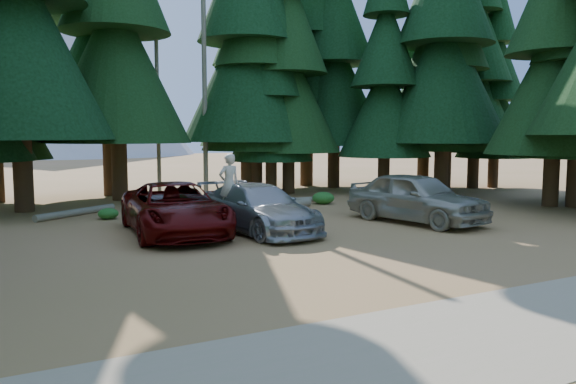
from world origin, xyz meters
The scene contains 20 objects.
ground centered at (0.00, 0.00, 0.00)m, with size 160.00×160.00×0.00m, color olive.
gravel_strip centered at (0.00, -6.50, 0.01)m, with size 26.00×3.50×0.01m, color tan.
forest_belt_north centered at (0.00, 15.00, 0.00)m, with size 36.00×7.00×22.00m, color black, non-canonical shape.
snag_front centered at (0.80, 14.50, 6.00)m, with size 0.24×0.24×12.00m, color slate.
snag_back centered at (-1.20, 16.00, 5.00)m, with size 0.20×0.20×10.00m, color slate.
mountain_peak centered at (-2.59, 88.23, 12.71)m, with size 48.00×50.00×28.00m.
red_pickup centered at (-3.67, 4.63, 0.83)m, with size 2.74×5.94×1.65m, color #550707.
silver_minivan_center centered at (-1.12, 3.81, 0.78)m, with size 2.18×5.36×1.56m, color #A0A3A8.
silver_minivan_right centered at (4.75, 3.00, 0.91)m, with size 2.16×5.37×1.83m, color #ACA898.
frisbee_player centered at (-1.87, 4.50, 1.56)m, with size 0.78×0.56×1.98m.
log_left centered at (-5.93, 10.46, 0.14)m, with size 0.28×0.28×3.87m, color slate.
log_mid centered at (4.23, 10.26, 0.12)m, with size 0.24×0.24×2.90m, color slate.
log_right centered at (1.17, 7.67, 0.17)m, with size 0.35×0.35×5.40m, color slate.
shrub_far_left centered at (-4.98, 8.98, 0.21)m, with size 0.76×0.76×0.42m, color #1C5E20.
shrub_left centered at (-2.25, 9.99, 0.19)m, with size 0.70×0.70×0.39m, color #1C5E20.
shrub_center_left centered at (0.02, 7.67, 0.29)m, with size 1.05×1.05×0.58m, color #1C5E20.
shrub_center_right centered at (1.48, 10.00, 0.22)m, with size 0.82×0.82×0.45m, color #1C5E20.
shrub_right centered at (5.77, 6.49, 0.33)m, with size 1.18×1.18×0.65m, color #1C5E20.
shrub_far_right centered at (4.59, 9.22, 0.28)m, with size 1.01×1.01×0.56m, color #1C5E20.
shrub_edge_east centered at (8.73, 5.50, 0.27)m, with size 0.97×0.97×0.53m, color #1C5E20.
Camera 1 is at (-8.61, -12.68, 3.16)m, focal length 35.00 mm.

